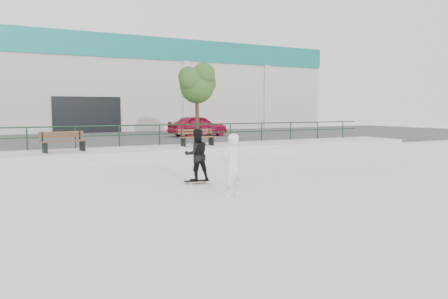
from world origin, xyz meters
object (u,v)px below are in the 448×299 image
bench_left (63,142)px  seated_skater (232,165)px  skateboard (197,181)px  red_car (198,126)px  bench_right (197,137)px  standing_skater (197,155)px  tree (197,82)px

bench_left → seated_skater: 9.81m
bench_left → skateboard: (2.92, -7.09, -0.85)m
bench_left → red_car: (9.34, 6.92, 0.26)m
skateboard → bench_right: bearing=72.6°
bench_left → standing_skater: bearing=-79.6°
bench_left → standing_skater: size_ratio=1.23×
bench_left → seated_skater: bearing=-84.9°
seated_skater → bench_left: bearing=-90.3°
bench_left → tree: size_ratio=0.44×
seated_skater → bench_right: bearing=-126.5°
red_car → skateboard: red_car is taller
red_car → seated_skater: red_car is taller
bench_left → red_car: size_ratio=0.49×
bench_right → seated_skater: bearing=-109.3°
bench_left → tree: (8.02, 4.08, 2.89)m
bench_left → red_car: bearing=24.5°
red_car → skateboard: bearing=148.6°
tree → red_car: size_ratio=1.10×
red_car → seated_skater: 17.53m
red_car → skateboard: (-6.42, -14.01, -1.11)m
skateboard → standing_skater: (-0.00, -0.00, 0.82)m
bench_left → tree: bearing=15.0°
red_car → seated_skater: bearing=151.7°
seated_skater → red_car: bearing=-129.0°
tree → skateboard: tree is taller
red_car → bench_right: bearing=148.4°
bench_right → red_car: size_ratio=0.45×
bench_left → tree: 9.45m
skateboard → bench_left: bearing=119.4°
bench_right → tree: size_ratio=0.41×
red_car → bench_left: bearing=119.8°
red_car → skateboard: size_ratio=5.02×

